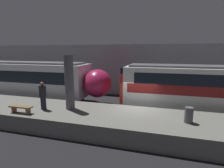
# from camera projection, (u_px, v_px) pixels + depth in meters

# --- Properties ---
(ground_plane) EXTENTS (120.00, 120.00, 0.00)m
(ground_plane) POSITION_uv_depth(u_px,v_px,m) (138.00, 120.00, 12.32)
(ground_plane) COLOR black
(platform) EXTENTS (40.00, 3.88, 1.01)m
(platform) POSITION_uv_depth(u_px,v_px,m) (134.00, 124.00, 10.39)
(platform) COLOR slate
(platform) RESTS_ON ground
(station_rear_barrier) EXTENTS (50.00, 0.15, 5.48)m
(station_rear_barrier) POSITION_uv_depth(u_px,v_px,m) (147.00, 71.00, 18.23)
(station_rear_barrier) COLOR #939399
(station_rear_barrier) RESTS_ON ground
(support_pillar_near) EXTENTS (0.58, 0.58, 3.57)m
(support_pillar_near) POSITION_uv_depth(u_px,v_px,m) (69.00, 82.00, 11.27)
(support_pillar_near) COLOR #56565B
(support_pillar_near) RESTS_ON platform
(train_modern) EXTENTS (22.82, 3.01, 3.76)m
(train_modern) POSITION_uv_depth(u_px,v_px,m) (2.00, 79.00, 18.06)
(train_modern) COLOR black
(train_modern) RESTS_ON ground
(person_waiting) EXTENTS (0.38, 0.24, 1.83)m
(person_waiting) POSITION_uv_depth(u_px,v_px,m) (43.00, 95.00, 11.31)
(person_waiting) COLOR black
(person_waiting) RESTS_ON platform
(platform_bench) EXTENTS (1.50, 0.40, 0.45)m
(platform_bench) POSITION_uv_depth(u_px,v_px,m) (21.00, 108.00, 10.73)
(platform_bench) COLOR brown
(platform_bench) RESTS_ON platform
(trash_bin) EXTENTS (0.44, 0.44, 0.85)m
(trash_bin) POSITION_uv_depth(u_px,v_px,m) (189.00, 115.00, 9.28)
(trash_bin) COLOR #4C4C51
(trash_bin) RESTS_ON platform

